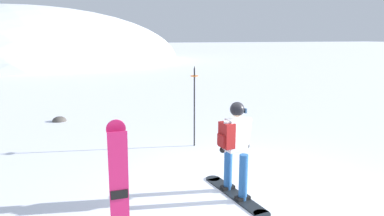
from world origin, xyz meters
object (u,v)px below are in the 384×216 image
Objects in this scene: snowboarder_main at (235,147)px; piste_marker_near at (194,101)px; rock_dark at (59,121)px; spare_snowboard at (118,175)px.

piste_marker_near is at bearing 85.66° from snowboarder_main.
rock_dark is at bearing 132.20° from piste_marker_near.
rock_dark is (-3.30, 6.83, -0.92)m from snowboarder_main.
rock_dark is (-1.25, 7.27, -0.84)m from spare_snowboard.
piste_marker_near is (0.22, 2.95, 0.27)m from snowboarder_main.
spare_snowboard is (-2.05, -0.44, -0.08)m from snowboarder_main.
snowboarder_main is 3.87× the size of rock_dark.
snowboarder_main reaches higher than rock_dark.
snowboarder_main reaches higher than spare_snowboard.
piste_marker_near is (2.27, 3.38, 0.35)m from spare_snowboard.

